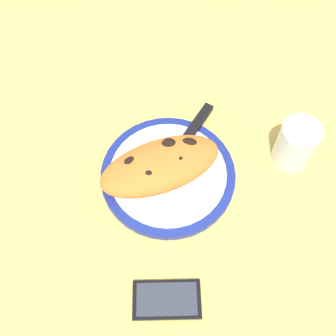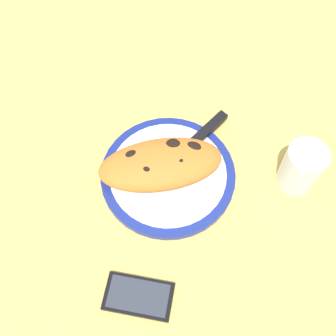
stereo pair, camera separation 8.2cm
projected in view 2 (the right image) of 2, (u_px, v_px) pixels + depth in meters
ground_plane at (168, 180)px, 89.59cm from camera, size 150.00×150.00×3.00cm
plate at (168, 175)px, 87.55cm from camera, size 27.59×27.59×1.69cm
calzone at (161, 164)px, 84.86cm from camera, size 26.49×15.83×4.97cm
fork at (175, 205)px, 83.19cm from camera, size 15.91×4.74×0.40cm
knife at (199, 138)px, 90.21cm from camera, size 22.25×12.37×1.20cm
smartphone at (138, 296)px, 76.19cm from camera, size 13.97×12.08×1.16cm
water_glass at (301, 169)px, 83.90cm from camera, size 7.84×7.84×10.46cm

